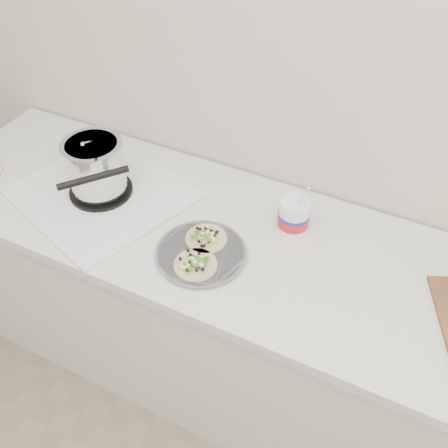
% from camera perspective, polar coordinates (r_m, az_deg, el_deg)
% --- Properties ---
extents(counter, '(2.44, 0.66, 0.90)m').
position_cam_1_polar(counter, '(1.94, 3.51, -11.32)').
color(counter, silver).
rests_on(counter, ground).
extents(stove, '(0.67, 0.65, 0.26)m').
position_cam_1_polar(stove, '(1.76, -14.21, 5.36)').
color(stove, silver).
rests_on(stove, counter).
extents(taco_plate, '(0.29, 0.29, 0.04)m').
position_cam_1_polar(taco_plate, '(1.54, -2.64, -3.12)').
color(taco_plate, slate).
rests_on(taco_plate, counter).
extents(tub, '(0.10, 0.10, 0.23)m').
position_cam_1_polar(tub, '(1.60, 8.08, 1.13)').
color(tub, white).
rests_on(tub, counter).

